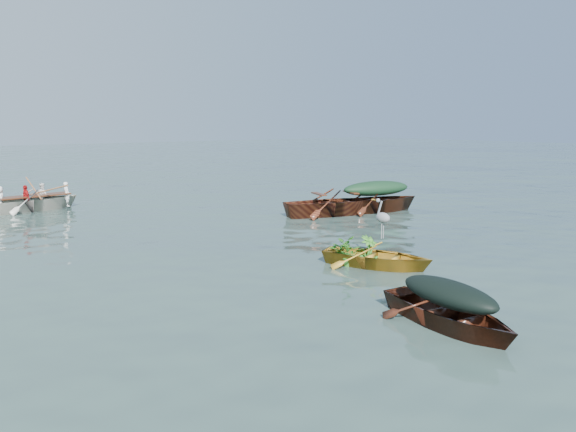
% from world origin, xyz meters
% --- Properties ---
extents(ground, '(140.00, 140.00, 0.00)m').
position_xyz_m(ground, '(0.00, 0.00, 0.00)').
color(ground, '#3A514A').
rests_on(ground, ground).
extents(yellow_dinghy, '(2.52, 3.30, 0.81)m').
position_xyz_m(yellow_dinghy, '(-1.31, -0.99, 0.00)').
color(yellow_dinghy, gold).
rests_on(yellow_dinghy, ground).
extents(dark_covered_boat, '(1.58, 3.42, 0.80)m').
position_xyz_m(dark_covered_boat, '(-3.11, -4.22, 0.00)').
color(dark_covered_boat, '#441C10').
rests_on(dark_covered_boat, ground).
extents(green_tarp_boat, '(4.98, 2.45, 1.14)m').
position_xyz_m(green_tarp_boat, '(4.21, 4.33, 0.00)').
color(green_tarp_boat, '#4C1B11').
rests_on(green_tarp_boat, ground).
extents(open_wooden_boat, '(5.22, 2.84, 1.20)m').
position_xyz_m(open_wooden_boat, '(2.58, 4.68, 0.00)').
color(open_wooden_boat, brown).
rests_on(open_wooden_boat, ground).
extents(rowed_boat, '(4.49, 1.84, 1.04)m').
position_xyz_m(rowed_boat, '(-5.30, 11.85, 0.00)').
color(rowed_boat, white).
rests_on(rowed_boat, ground).
extents(dark_tarp_cover, '(0.87, 1.88, 0.40)m').
position_xyz_m(dark_tarp_cover, '(-3.11, -4.22, 0.60)').
color(dark_tarp_cover, black).
rests_on(dark_tarp_cover, dark_covered_boat).
extents(green_tarp_cover, '(2.74, 1.35, 0.52)m').
position_xyz_m(green_tarp_cover, '(4.21, 4.33, 0.83)').
color(green_tarp_cover, '#14311D').
rests_on(green_tarp_cover, green_tarp_boat).
extents(thwart_benches, '(2.65, 1.57, 0.04)m').
position_xyz_m(thwart_benches, '(2.58, 4.68, 0.62)').
color(thwart_benches, '#461F10').
rests_on(thwart_benches, open_wooden_boat).
extents(heron, '(0.43, 0.48, 0.92)m').
position_xyz_m(heron, '(-0.84, -0.70, 0.86)').
color(heron, gray).
rests_on(heron, yellow_dinghy).
extents(dinghy_weeds, '(1.03, 1.12, 0.60)m').
position_xyz_m(dinghy_weeds, '(-1.53, -0.48, 0.70)').
color(dinghy_weeds, '#2E761E').
rests_on(dinghy_weeds, yellow_dinghy).
extents(rowers, '(3.17, 1.55, 0.76)m').
position_xyz_m(rowers, '(-5.30, 11.85, 0.90)').
color(rowers, white).
rests_on(rowers, rowed_boat).
extents(oars, '(0.92, 2.65, 0.06)m').
position_xyz_m(oars, '(-5.30, 11.85, 0.55)').
color(oars, '#9D623B').
rests_on(oars, rowed_boat).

